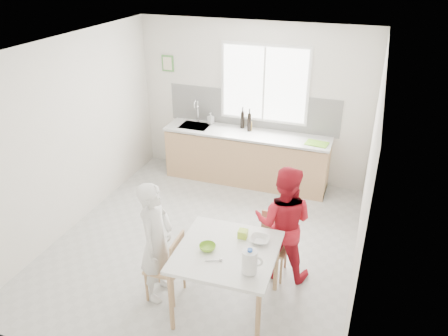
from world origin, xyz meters
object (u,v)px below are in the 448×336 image
(person_white, at_px, (156,242))
(chair_left, at_px, (169,264))
(bowl_green, at_px, (207,247))
(wine_bottle_b, at_px, (242,120))
(person_red, at_px, (283,223))
(dining_table, at_px, (227,257))
(milk_jug, at_px, (250,261))
(chair_far, at_px, (273,241))
(bowl_white, at_px, (260,240))
(wine_bottle_a, at_px, (249,122))

(person_white, bearing_deg, chair_left, -90.00)
(bowl_green, relative_size, wine_bottle_b, 0.60)
(person_red, bearing_deg, dining_table, 59.74)
(milk_jug, height_order, wine_bottle_b, wine_bottle_b)
(chair_far, xyz_separation_m, bowl_white, (-0.03, -0.56, 0.40))
(chair_left, distance_m, wine_bottle_a, 3.19)
(chair_left, bearing_deg, chair_far, 128.03)
(chair_left, height_order, wine_bottle_a, wine_bottle_a)
(person_white, bearing_deg, milk_jug, -103.64)
(bowl_white, relative_size, wine_bottle_b, 0.72)
(chair_left, relative_size, person_red, 0.56)
(chair_left, distance_m, person_red, 1.43)
(dining_table, relative_size, person_red, 0.73)
(chair_left, xyz_separation_m, person_red, (1.12, 0.84, 0.29))
(chair_left, relative_size, person_white, 0.57)
(person_red, height_order, bowl_green, person_red)
(bowl_white, bearing_deg, person_red, 75.20)
(dining_table, xyz_separation_m, wine_bottle_b, (-0.82, 3.20, 0.34))
(dining_table, distance_m, person_white, 0.83)
(person_red, relative_size, bowl_green, 8.30)
(bowl_green, distance_m, bowl_white, 0.58)
(person_red, bearing_deg, wine_bottle_a, -66.11)
(wine_bottle_a, bearing_deg, bowl_white, -71.25)
(milk_jug, bearing_deg, person_white, 166.36)
(bowl_white, distance_m, milk_jug, 0.54)
(person_white, distance_m, wine_bottle_b, 3.24)
(person_white, xyz_separation_m, wine_bottle_a, (0.15, 3.13, 0.34))
(person_red, xyz_separation_m, wine_bottle_b, (-1.26, 2.39, 0.32))
(dining_table, distance_m, chair_far, 0.93)
(milk_jug, bearing_deg, person_red, 82.55)
(person_red, bearing_deg, chair_left, 34.69)
(person_white, relative_size, milk_jug, 5.49)
(chair_left, relative_size, milk_jug, 3.10)
(dining_table, relative_size, chair_far, 1.36)
(person_white, bearing_deg, person_red, -58.39)
(bowl_white, xyz_separation_m, milk_jug, (0.04, -0.53, 0.12))
(wine_bottle_a, bearing_deg, chair_left, -90.21)
(bowl_green, height_order, wine_bottle_b, wine_bottle_b)
(milk_jug, height_order, wine_bottle_a, wine_bottle_a)
(milk_jug, bearing_deg, bowl_green, 156.29)
(bowl_green, relative_size, milk_jug, 0.67)
(bowl_white, height_order, wine_bottle_a, wine_bottle_a)
(chair_left, height_order, milk_jug, milk_jug)
(wine_bottle_b, bearing_deg, person_red, -62.13)
(milk_jug, distance_m, wine_bottle_b, 3.66)
(bowl_green, xyz_separation_m, wine_bottle_a, (-0.48, 3.16, 0.24))
(chair_far, distance_m, wine_bottle_b, 2.71)
(chair_far, bearing_deg, chair_left, -141.97)
(chair_left, bearing_deg, person_red, 124.69)
(person_red, bearing_deg, bowl_white, 73.22)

